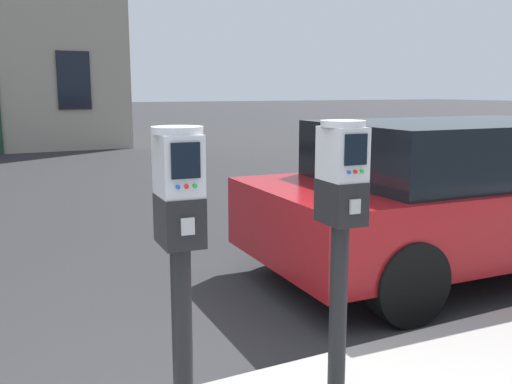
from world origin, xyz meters
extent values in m
cylinder|color=black|center=(-0.02, -0.22, 0.60)|extent=(0.10, 0.10, 0.91)
cube|color=black|center=(-0.02, -0.22, 1.16)|extent=(0.19, 0.25, 0.21)
cube|color=#A5A8AD|center=(-0.03, -0.34, 1.16)|extent=(0.06, 0.02, 0.07)
cube|color=#B7BABF|center=(-0.02, -0.22, 1.39)|extent=(0.19, 0.24, 0.26)
cube|color=black|center=(-0.03, -0.33, 1.42)|extent=(0.12, 0.02, 0.14)
cylinder|color=blue|center=(-0.06, -0.33, 1.32)|extent=(0.02, 0.01, 0.02)
cylinder|color=red|center=(-0.03, -0.34, 1.32)|extent=(0.02, 0.01, 0.02)
cylinder|color=green|center=(0.01, -0.34, 1.32)|extent=(0.02, 0.01, 0.02)
cylinder|color=#B7BABF|center=(-0.02, -0.22, 1.54)|extent=(0.23, 0.23, 0.03)
cylinder|color=black|center=(0.81, -0.22, 0.60)|extent=(0.10, 0.10, 0.92)
cube|color=black|center=(0.81, -0.22, 1.16)|extent=(0.19, 0.25, 0.21)
cube|color=#A5A8AD|center=(0.80, -0.34, 1.16)|extent=(0.06, 0.02, 0.07)
cube|color=#B7BABF|center=(0.81, -0.22, 1.40)|extent=(0.19, 0.24, 0.26)
cube|color=black|center=(0.80, -0.33, 1.43)|extent=(0.12, 0.02, 0.15)
cylinder|color=blue|center=(0.77, -0.33, 1.33)|extent=(0.02, 0.01, 0.02)
cylinder|color=red|center=(0.80, -0.34, 1.33)|extent=(0.02, 0.01, 0.02)
cylinder|color=green|center=(0.84, -0.34, 1.33)|extent=(0.02, 0.01, 0.02)
cylinder|color=#B7BABF|center=(0.81, -0.22, 1.54)|extent=(0.23, 0.23, 0.03)
cube|color=maroon|center=(3.50, 1.32, 0.59)|extent=(4.48, 2.01, 0.62)
cube|color=black|center=(3.29, 1.33, 1.16)|extent=(2.63, 1.76, 0.52)
cylinder|color=black|center=(2.07, 2.21, 0.32)|extent=(0.65, 0.25, 0.64)
cylinder|color=black|center=(1.99, 0.57, 0.32)|extent=(0.65, 0.25, 0.64)
cube|color=black|center=(2.02, 14.20, 1.97)|extent=(0.90, 0.06, 1.60)
camera|label=1|loc=(-0.80, -2.45, 1.70)|focal=39.82mm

